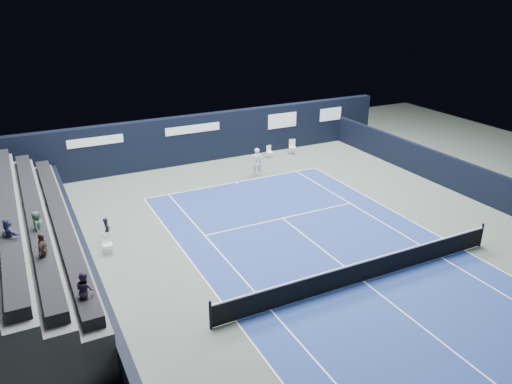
# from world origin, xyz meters

# --- Properties ---
(ground) EXTENTS (48.00, 48.00, 0.00)m
(ground) POSITION_xyz_m (0.00, 2.00, 0.00)
(ground) COLOR #4B5950
(ground) RESTS_ON ground
(court_surface) EXTENTS (10.97, 23.77, 0.01)m
(court_surface) POSITION_xyz_m (0.00, 0.00, 0.00)
(court_surface) COLOR navy
(court_surface) RESTS_ON ground
(enclosure_wall_right) EXTENTS (0.30, 22.00, 1.80)m
(enclosure_wall_right) POSITION_xyz_m (10.50, 6.00, 0.90)
(enclosure_wall_right) COLOR black
(enclosure_wall_right) RESTS_ON ground
(folding_chair_back_a) EXTENTS (0.41, 0.43, 0.82)m
(folding_chair_back_a) POSITION_xyz_m (3.92, 15.12, 0.54)
(folding_chair_back_a) COLOR white
(folding_chair_back_a) RESTS_ON ground
(folding_chair_back_b) EXTENTS (0.54, 0.53, 0.98)m
(folding_chair_back_b) POSITION_xyz_m (5.73, 15.13, 0.56)
(folding_chair_back_b) COLOR silver
(folding_chair_back_b) RESTS_ON ground
(line_judge_chair) EXTENTS (0.40, 0.39, 0.91)m
(line_judge_chair) POSITION_xyz_m (-8.43, 6.82, 0.52)
(line_judge_chair) COLOR silver
(line_judge_chair) RESTS_ON ground
(line_judge) EXTENTS (0.33, 0.47, 1.22)m
(line_judge) POSITION_xyz_m (-8.21, 7.74, 0.61)
(line_judge) COLOR black
(line_judge) RESTS_ON ground
(court_markings) EXTENTS (11.03, 23.83, 0.00)m
(court_markings) POSITION_xyz_m (0.00, 0.00, 0.01)
(court_markings) COLOR white
(court_markings) RESTS_ON court_surface
(tennis_net) EXTENTS (12.90, 0.10, 1.10)m
(tennis_net) POSITION_xyz_m (0.00, 0.00, 0.51)
(tennis_net) COLOR black
(tennis_net) RESTS_ON ground
(back_sponsor_wall) EXTENTS (26.00, 0.63, 3.10)m
(back_sponsor_wall) POSITION_xyz_m (0.01, 16.50, 1.55)
(back_sponsor_wall) COLOR black
(back_sponsor_wall) RESTS_ON ground
(side_barrier_left) EXTENTS (0.33, 22.00, 1.20)m
(side_barrier_left) POSITION_xyz_m (-9.50, 5.97, 0.60)
(side_barrier_left) COLOR black
(side_barrier_left) RESTS_ON ground
(tennis_player) EXTENTS (0.72, 0.90, 1.73)m
(tennis_player) POSITION_xyz_m (1.60, 12.39, 0.87)
(tennis_player) COLOR white
(tennis_player) RESTS_ON ground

